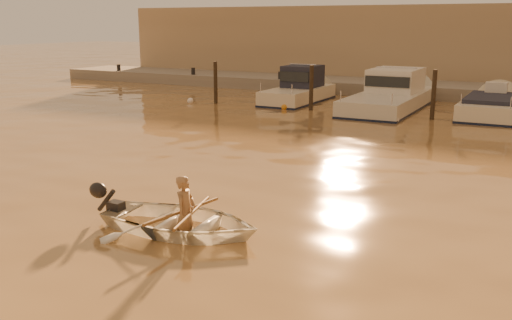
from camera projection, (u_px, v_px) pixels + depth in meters
The scene contains 18 objects.
ground_plane at pixel (299, 224), 11.17m from camera, with size 160.00×160.00×0.00m, color brown.
dinghy at pixel (181, 222), 10.70m from camera, with size 2.22×3.11×0.64m, color white.
person at pixel (186, 212), 10.61m from camera, with size 0.51×0.34×1.40m, color #9A724D.
outboard_motor at pixel (115, 208), 11.25m from camera, with size 0.90×0.40×0.70m, color black, non-canonical shape.
oar_port at pixel (193, 212), 10.55m from camera, with size 0.06×0.06×2.10m, color brown.
oar_starboard at pixel (183, 211), 10.63m from camera, with size 0.06×0.06×2.10m, color brown.
moored_boat_1 at pixel (298, 89), 27.99m from camera, with size 1.98×5.98×1.75m, color beige, non-canonical shape.
moored_boat_2 at pixel (391, 95), 25.90m from camera, with size 2.62×8.65×1.75m, color silver, non-canonical shape.
moored_boat_3 at pixel (492, 110), 24.02m from camera, with size 2.21×6.32×0.95m, color beige, non-canonical shape.
piling_0 at pixel (216, 84), 27.59m from camera, with size 0.18×0.18×2.20m, color #2D2319.
piling_1 at pixel (311, 90), 25.31m from camera, with size 0.18×0.18×2.20m, color #2D2319.
piling_2 at pixel (433, 97), 22.89m from camera, with size 0.18×0.18×2.20m, color #2D2319.
fender_a at pixel (190, 101), 27.76m from camera, with size 0.30×0.30×0.30m, color white.
fender_b at pixel (285, 107), 25.72m from camera, with size 0.30×0.30×0.30m, color orange.
fender_c at pixel (395, 120), 22.35m from camera, with size 0.30×0.30×0.30m, color white.
fender_d at pixel (505, 124), 21.56m from camera, with size 0.30×0.30×0.30m, color orange.
quay at pixel (466, 95), 29.59m from camera, with size 52.00×4.00×1.00m, color gray.
waterfront_building at pixel (483, 47), 33.78m from camera, with size 46.00×7.00×4.80m, color #9E8466.
Camera 1 is at (4.21, -9.72, 3.85)m, focal length 40.00 mm.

